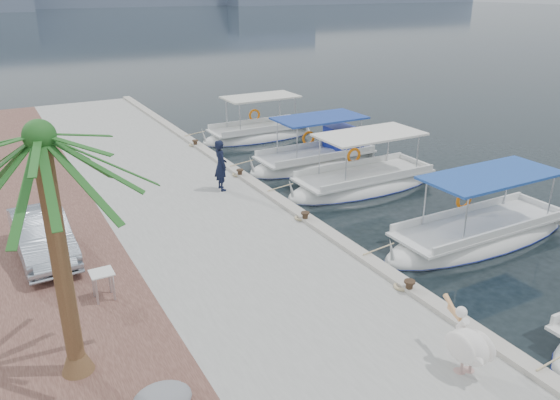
% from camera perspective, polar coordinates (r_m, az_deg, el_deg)
% --- Properties ---
extents(ground, '(400.00, 400.00, 0.00)m').
position_cam_1_polar(ground, '(17.06, 6.25, -5.34)').
color(ground, black).
rests_on(ground, ground).
extents(concrete_quay, '(6.00, 40.00, 0.50)m').
position_cam_1_polar(concrete_quay, '(19.77, -9.30, -0.80)').
color(concrete_quay, '#979792').
rests_on(concrete_quay, ground).
extents(quay_curb, '(0.44, 40.00, 0.12)m').
position_cam_1_polar(quay_curb, '(20.66, -2.11, 1.41)').
color(quay_curb, '#AAA497').
rests_on(quay_curb, concrete_quay).
extents(cobblestone_strip, '(4.00, 40.00, 0.50)m').
position_cam_1_polar(cobblestone_strip, '(18.89, -23.68, -3.55)').
color(cobblestone_strip, brown).
rests_on(cobblestone_strip, ground).
extents(fishing_caique_b, '(7.55, 2.27, 2.83)m').
position_cam_1_polar(fishing_caique_b, '(18.72, 20.06, -3.64)').
color(fishing_caique_b, silver).
rests_on(fishing_caique_b, ground).
extents(fishing_caique_c, '(7.03, 2.45, 2.83)m').
position_cam_1_polar(fishing_caique_c, '(22.39, 8.71, 1.61)').
color(fishing_caique_c, silver).
rests_on(fishing_caique_c, ground).
extents(fishing_caique_d, '(6.64, 2.36, 2.83)m').
position_cam_1_polar(fishing_caique_d, '(24.90, 3.92, 4.06)').
color(fishing_caique_d, silver).
rests_on(fishing_caique_d, ground).
extents(fishing_caique_e, '(6.47, 2.28, 2.83)m').
position_cam_1_polar(fishing_caique_e, '(29.45, -2.25, 6.73)').
color(fishing_caique_e, silver).
rests_on(fishing_caique_e, ground).
extents(mooring_bollards, '(0.28, 20.28, 0.33)m').
position_cam_1_polar(mooring_bollards, '(17.72, 2.65, -1.68)').
color(mooring_bollards, black).
rests_on(mooring_bollards, concrete_quay).
extents(pelican, '(0.81, 1.61, 1.24)m').
position_cam_1_polar(pelican, '(11.64, 19.08, -14.06)').
color(pelican, tan).
rests_on(pelican, concrete_quay).
extents(fisherman, '(0.49, 0.72, 1.91)m').
position_cam_1_polar(fisherman, '(20.33, -6.21, 3.63)').
color(fisherman, black).
rests_on(fisherman, concrete_quay).
extents(date_palm, '(4.60, 4.60, 5.74)m').
position_cam_1_polar(date_palm, '(10.07, -23.81, 5.90)').
color(date_palm, brown).
rests_on(date_palm, cobblestone_strip).
extents(parked_car, '(1.53, 3.95, 1.28)m').
position_cam_1_polar(parked_car, '(16.69, -23.58, -3.43)').
color(parked_car, '#A2ACB9').
rests_on(parked_car, cobblestone_strip).
extents(tarp_bundle, '(1.10, 0.90, 0.40)m').
position_cam_1_polar(tarp_bundle, '(10.73, -12.21, -19.70)').
color(tarp_bundle, gray).
rests_on(tarp_bundle, cobblestone_strip).
extents(folding_table, '(0.55, 0.55, 0.73)m').
position_cam_1_polar(folding_table, '(14.06, -18.06, -7.92)').
color(folding_table, silver).
rests_on(folding_table, cobblestone_strip).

